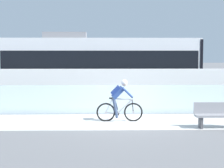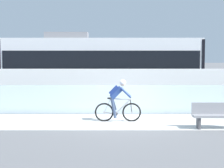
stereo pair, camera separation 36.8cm
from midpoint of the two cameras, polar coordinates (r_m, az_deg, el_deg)
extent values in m
plane|color=slate|center=(13.71, 1.08, -6.02)|extent=(200.00, 200.00, 0.00)
cube|color=silver|center=(13.71, 1.08, -6.00)|extent=(32.00, 3.20, 0.01)
cube|color=silver|center=(15.44, 0.80, -2.47)|extent=(32.00, 0.05, 1.24)
cube|color=white|center=(17.19, 0.58, -0.69)|extent=(32.00, 0.36, 1.87)
cube|color=#595654|center=(19.76, 0.34, -2.70)|extent=(32.00, 0.08, 0.01)
cube|color=#595654|center=(21.19, 0.23, -2.20)|extent=(32.00, 0.08, 0.01)
cube|color=silver|center=(20.32, -2.41, 2.87)|extent=(11.00, 2.50, 3.10)
cube|color=black|center=(20.31, -2.41, 3.85)|extent=(10.56, 2.54, 1.04)
cube|color=#14724C|center=(20.41, -2.40, -0.98)|extent=(10.78, 2.53, 0.28)
cube|color=slate|center=(20.47, -8.03, 7.68)|extent=(2.40, 1.10, 0.36)
cube|color=#232326|center=(20.80, -12.14, -1.45)|extent=(1.40, 1.88, 0.20)
cylinder|color=black|center=(20.10, -12.52, -1.84)|extent=(0.60, 0.10, 0.60)
cylinder|color=black|center=(21.50, -11.78, -1.40)|extent=(0.60, 0.10, 0.60)
cube|color=#232326|center=(20.66, 7.41, -1.42)|extent=(1.40, 1.88, 0.20)
cylinder|color=black|center=(19.97, 7.72, -1.81)|extent=(0.60, 0.10, 0.60)
cylinder|color=black|center=(21.38, 7.12, -1.38)|extent=(0.60, 0.10, 0.60)
cube|color=black|center=(21.14, -17.36, 2.73)|extent=(0.16, 2.54, 2.94)
cube|color=black|center=(20.94, 12.69, 2.81)|extent=(0.16, 2.54, 2.94)
torus|color=black|center=(13.67, 2.65, -4.53)|extent=(0.72, 0.06, 0.72)
cylinder|color=#99999E|center=(13.67, 2.65, -4.53)|extent=(0.07, 0.10, 0.07)
torus|color=black|center=(13.64, -1.77, -4.55)|extent=(0.72, 0.06, 0.72)
cylinder|color=#99999E|center=(13.64, -1.77, -4.55)|extent=(0.07, 0.10, 0.07)
cylinder|color=#99999E|center=(13.62, 1.24, -3.64)|extent=(0.60, 0.04, 0.58)
cylinder|color=#99999E|center=(13.60, -0.36, -3.59)|extent=(0.22, 0.04, 0.59)
cylinder|color=#99999E|center=(13.57, 0.86, -2.43)|extent=(0.76, 0.04, 0.07)
cylinder|color=#99999E|center=(13.64, -0.87, -4.67)|extent=(0.43, 0.03, 0.09)
cylinder|color=#99999E|center=(13.60, -1.25, -3.46)|extent=(0.27, 0.02, 0.53)
cylinder|color=black|center=(13.63, 2.55, -3.51)|extent=(0.08, 0.03, 0.49)
cube|color=black|center=(13.56, -0.74, -2.29)|extent=(0.24, 0.10, 0.05)
cylinder|color=black|center=(13.58, 2.45, -2.07)|extent=(0.03, 0.58, 0.03)
cylinder|color=#262628|center=(13.65, 0.02, -4.79)|extent=(0.18, 0.02, 0.18)
cube|color=navy|center=(13.54, 0.19, -1.38)|extent=(0.50, 0.28, 0.51)
cube|color=navy|center=(13.53, -0.20, -1.00)|extent=(0.38, 0.30, 0.38)
sphere|color=beige|center=(13.51, 1.21, 0.07)|extent=(0.20, 0.20, 0.20)
sphere|color=silver|center=(13.51, 1.21, 0.22)|extent=(0.23, 0.23, 0.23)
cylinder|color=navy|center=(13.39, 1.74, -1.41)|extent=(0.41, 0.08, 0.41)
cylinder|color=navy|center=(13.71, 1.67, -1.27)|extent=(0.41, 0.08, 0.41)
cylinder|color=#384766|center=(13.52, -0.26, -3.83)|extent=(0.25, 0.11, 0.79)
cylinder|color=#384766|center=(13.68, -0.28, -3.14)|extent=(0.25, 0.11, 0.52)
cube|color=gray|center=(12.85, 15.81, -4.88)|extent=(1.60, 0.44, 0.08)
cube|color=gray|center=(13.00, 15.57, -3.70)|extent=(1.60, 0.06, 0.40)
cube|color=#4C4C51|center=(12.73, 13.19, -6.04)|extent=(0.08, 0.36, 0.41)
camera|label=1|loc=(0.18, -90.66, -0.05)|focal=57.21mm
camera|label=2|loc=(0.18, 89.34, 0.05)|focal=57.21mm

